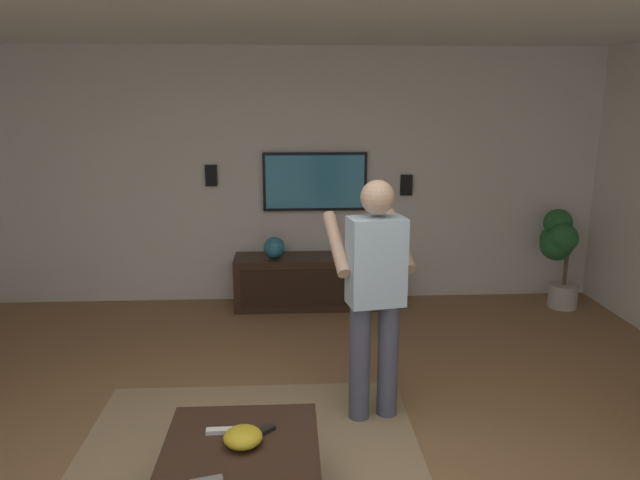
# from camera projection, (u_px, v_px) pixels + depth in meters

# --- Properties ---
(wall_back_tv) EXTENTS (0.10, 6.94, 2.68)m
(wall_back_tv) POSITION_uv_depth(u_px,v_px,m) (285.00, 177.00, 6.18)
(wall_back_tv) COLOR silver
(wall_back_tv) RESTS_ON ground
(coffee_table) EXTENTS (1.00, 0.80, 0.40)m
(coffee_table) POSITION_uv_depth(u_px,v_px,m) (240.00, 475.00, 2.90)
(coffee_table) COLOR #332116
(coffee_table) RESTS_ON ground
(media_console) EXTENTS (0.45, 1.70, 0.55)m
(media_console) POSITION_uv_depth(u_px,v_px,m) (316.00, 281.00, 6.12)
(media_console) COLOR #332116
(media_console) RESTS_ON ground
(tv) EXTENTS (0.05, 1.10, 0.62)m
(tv) POSITION_uv_depth(u_px,v_px,m) (315.00, 182.00, 6.12)
(tv) COLOR black
(person_standing) EXTENTS (0.60, 0.60, 1.64)m
(person_standing) POSITION_uv_depth(u_px,v_px,m) (375.00, 287.00, 3.81)
(person_standing) COLOR #4C5166
(person_standing) RESTS_ON ground
(potted_plant_tall) EXTENTS (0.52, 0.45, 1.04)m
(potted_plant_tall) POSITION_uv_depth(u_px,v_px,m) (559.00, 246.00, 6.01)
(potted_plant_tall) COLOR #B7B2A8
(potted_plant_tall) RESTS_ON ground
(bowl) EXTENTS (0.20, 0.20, 0.09)m
(bowl) POSITION_uv_depth(u_px,v_px,m) (243.00, 437.00, 2.96)
(bowl) COLOR gold
(bowl) RESTS_ON coffee_table
(remote_white) EXTENTS (0.05, 0.15, 0.02)m
(remote_white) POSITION_uv_depth(u_px,v_px,m) (220.00, 431.00, 3.08)
(remote_white) COLOR white
(remote_white) RESTS_ON coffee_table
(remote_black) EXTENTS (0.13, 0.14, 0.02)m
(remote_black) POSITION_uv_depth(u_px,v_px,m) (263.00, 432.00, 3.07)
(remote_black) COLOR black
(remote_black) RESTS_ON coffee_table
(vase_round) EXTENTS (0.22, 0.22, 0.22)m
(vase_round) POSITION_uv_depth(u_px,v_px,m) (274.00, 247.00, 5.97)
(vase_round) COLOR teal
(vase_round) RESTS_ON media_console
(wall_speaker_left) EXTENTS (0.06, 0.12, 0.22)m
(wall_speaker_left) POSITION_uv_depth(u_px,v_px,m) (406.00, 185.00, 6.19)
(wall_speaker_left) COLOR black
(wall_speaker_right) EXTENTS (0.06, 0.12, 0.22)m
(wall_speaker_right) POSITION_uv_depth(u_px,v_px,m) (211.00, 176.00, 6.06)
(wall_speaker_right) COLOR black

